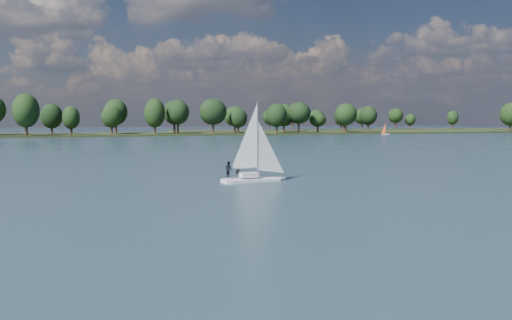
{
  "coord_description": "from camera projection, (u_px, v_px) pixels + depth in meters",
  "views": [
    {
      "loc": [
        -10.02,
        -14.3,
        6.21
      ],
      "look_at": [
        8.25,
        34.29,
        2.5
      ],
      "focal_mm": 40.0,
      "sensor_mm": 36.0,
      "label": 1
    }
  ],
  "objects": [
    {
      "name": "sailboat",
      "position": [
        251.0,
        159.0,
        56.46
      ],
      "size": [
        6.46,
        2.51,
        8.29
      ],
      "rotation": [
        0.0,
        0.0,
        0.12
      ],
      "color": "white",
      "rests_on": "ground"
    },
    {
      "name": "far_shore",
      "position": [
        70.0,
        136.0,
        215.24
      ],
      "size": [
        660.0,
        40.0,
        1.5
      ],
      "primitive_type": "cube",
      "color": "black",
      "rests_on": "ground"
    },
    {
      "name": "dinghy_orange",
      "position": [
        385.0,
        131.0,
        234.31
      ],
      "size": [
        3.45,
        2.48,
        5.14
      ],
      "rotation": [
        0.0,
        0.0,
        -0.43
      ],
      "color": "silver",
      "rests_on": "ground"
    },
    {
      "name": "far_shore_back",
      "position": [
        369.0,
        131.0,
        316.23
      ],
      "size": [
        220.0,
        30.0,
        1.4
      ],
      "primitive_type": "cube",
      "color": "black",
      "rests_on": "ground"
    },
    {
      "name": "treeline",
      "position": [
        39.0,
        114.0,
        207.05
      ],
      "size": [
        563.0,
        74.06,
        18.55
      ],
      "color": "black",
      "rests_on": "ground"
    },
    {
      "name": "ground",
      "position": [
        97.0,
        151.0,
        110.68
      ],
      "size": [
        700.0,
        700.0,
        0.0
      ],
      "primitive_type": "plane",
      "color": "#233342",
      "rests_on": "ground"
    }
  ]
}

